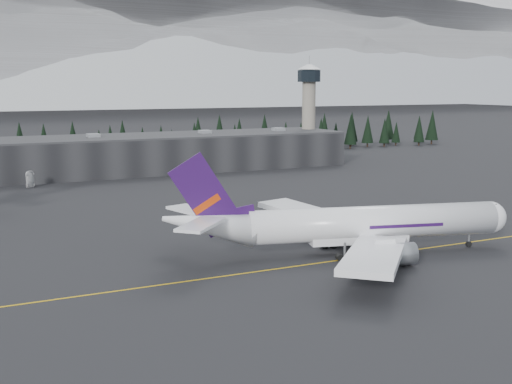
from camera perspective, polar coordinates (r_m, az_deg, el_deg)
name	(u,v)px	position (r m, az deg, el deg)	size (l,w,h in m)	color
ground	(307,261)	(110.72, 4.52, -6.14)	(1400.00, 1400.00, 0.00)	black
taxiline	(313,264)	(109.06, 5.05, -6.39)	(400.00, 0.40, 0.02)	gold
terminal	(123,154)	(224.84, -11.70, 3.30)	(160.00, 30.00, 12.60)	black
control_tower	(309,101)	(255.07, 4.72, 8.02)	(10.00, 10.00, 37.70)	gray
treeline	(100,142)	(260.63, -13.70, 4.31)	(360.00, 20.00, 15.00)	black
jet_main	(344,225)	(114.98, 7.83, -2.89)	(62.79, 57.24, 18.81)	white
gse_vehicle_a	(30,185)	(199.28, -19.45, 0.56)	(2.37, 5.13, 1.43)	silver
gse_vehicle_b	(192,175)	(210.17, -5.67, 1.48)	(1.59, 3.95, 1.35)	silver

